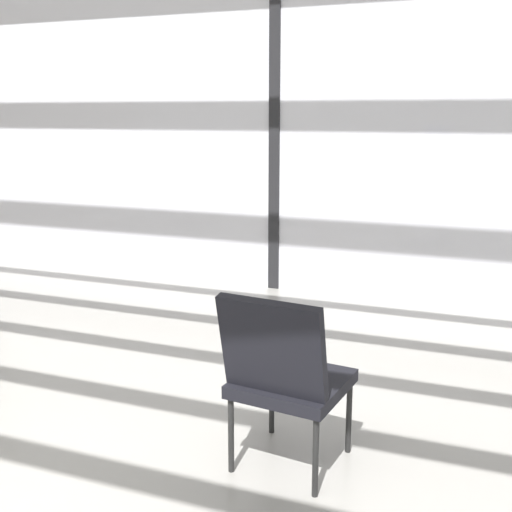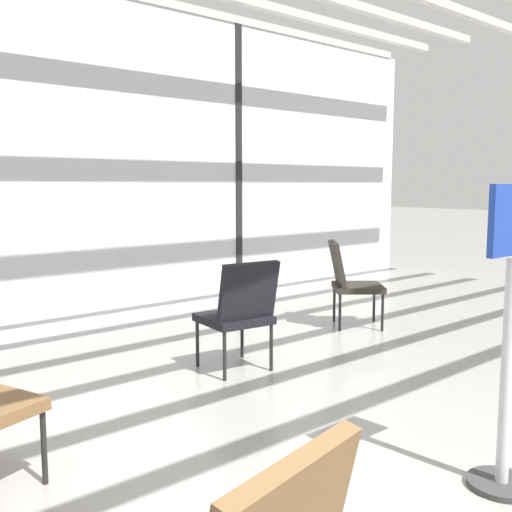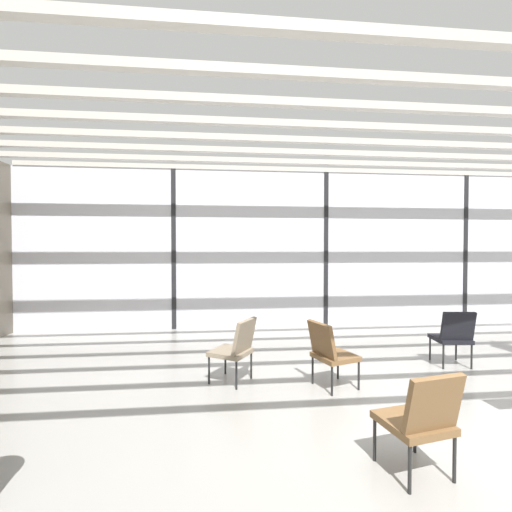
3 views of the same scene
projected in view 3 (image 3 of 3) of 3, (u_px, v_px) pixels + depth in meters
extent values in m
plane|color=gray|center=(500.00, 453.00, 3.10)|extent=(60.00, 60.00, 0.00)
cube|color=silver|center=(325.00, 249.00, 8.23)|extent=(14.00, 0.08, 3.59)
cube|color=black|center=(174.00, 249.00, 7.87)|extent=(0.10, 0.12, 3.59)
cube|color=black|center=(325.00, 249.00, 8.23)|extent=(0.10, 0.12, 3.59)
cube|color=black|center=(464.00, 249.00, 8.59)|extent=(0.10, 0.12, 3.59)
cube|color=#B7B2A8|center=(501.00, 42.00, 3.08)|extent=(13.72, 0.12, 0.10)
cube|color=#B7B2A8|center=(447.00, 81.00, 3.81)|extent=(13.72, 0.12, 0.10)
cube|color=#B7B2A8|center=(411.00, 108.00, 4.54)|extent=(13.72, 0.12, 0.10)
cube|color=#B7B2A8|center=(384.00, 127.00, 5.27)|extent=(13.72, 0.12, 0.10)
cube|color=#B7B2A8|center=(364.00, 142.00, 6.00)|extent=(13.72, 0.12, 0.10)
cube|color=#B7B2A8|center=(349.00, 154.00, 6.73)|extent=(13.72, 0.12, 0.10)
cube|color=#B7B2A8|center=(336.00, 163.00, 7.46)|extent=(13.72, 0.12, 0.10)
cube|color=#B7B2A8|center=(326.00, 170.00, 8.19)|extent=(13.72, 0.12, 0.10)
ellipsoid|color=#B2BCD6|center=(309.00, 242.00, 14.52)|extent=(12.76, 4.18, 4.18)
sphere|color=gray|center=(165.00, 241.00, 13.92)|extent=(2.30, 2.30, 2.30)
sphere|color=black|center=(225.00, 231.00, 12.25)|extent=(0.28, 0.28, 0.28)
sphere|color=black|center=(251.00, 232.00, 12.34)|extent=(0.28, 0.28, 0.28)
sphere|color=black|center=(276.00, 232.00, 12.43)|extent=(0.28, 0.28, 0.28)
sphere|color=black|center=(301.00, 232.00, 12.52)|extent=(0.28, 0.28, 0.28)
sphere|color=black|center=(325.00, 232.00, 12.61)|extent=(0.28, 0.28, 0.28)
sphere|color=black|center=(349.00, 232.00, 12.71)|extent=(0.28, 0.28, 0.28)
cube|color=black|center=(450.00, 339.00, 5.46)|extent=(0.53, 0.53, 0.06)
cube|color=black|center=(458.00, 326.00, 5.24)|extent=(0.49, 0.20, 0.44)
cylinder|color=black|center=(456.00, 349.00, 5.68)|extent=(0.03, 0.03, 0.37)
cylinder|color=black|center=(430.00, 349.00, 5.68)|extent=(0.03, 0.03, 0.37)
cylinder|color=black|center=(472.00, 357.00, 5.26)|extent=(0.03, 0.03, 0.37)
cylinder|color=black|center=(443.00, 357.00, 5.26)|extent=(0.03, 0.03, 0.37)
cube|color=brown|center=(413.00, 423.00, 2.85)|extent=(0.56, 0.56, 0.06)
cube|color=brown|center=(434.00, 403.00, 2.63)|extent=(0.50, 0.23, 0.44)
cylinder|color=black|center=(415.00, 432.00, 3.11)|extent=(0.03, 0.03, 0.37)
cylinder|color=black|center=(375.00, 439.00, 2.99)|extent=(0.03, 0.03, 0.37)
cylinder|color=black|center=(454.00, 459.00, 2.71)|extent=(0.03, 0.03, 0.37)
cylinder|color=black|center=(410.00, 469.00, 2.59)|extent=(0.03, 0.03, 0.37)
cube|color=brown|center=(335.00, 356.00, 4.58)|extent=(0.61, 0.61, 0.06)
cube|color=brown|center=(322.00, 339.00, 4.48)|extent=(0.29, 0.50, 0.44)
cylinder|color=black|center=(359.00, 376.00, 4.48)|extent=(0.03, 0.03, 0.37)
cylinder|color=black|center=(338.00, 366.00, 4.86)|extent=(0.03, 0.03, 0.37)
cylinder|color=black|center=(332.00, 381.00, 4.30)|extent=(0.03, 0.03, 0.37)
cylinder|color=black|center=(313.00, 370.00, 4.69)|extent=(0.03, 0.03, 0.37)
cube|color=#7F705B|center=(231.00, 352.00, 4.77)|extent=(0.66, 0.66, 0.06)
cube|color=#7F705B|center=(244.00, 336.00, 4.67)|extent=(0.37, 0.48, 0.44)
cylinder|color=black|center=(225.00, 361.00, 5.06)|extent=(0.03, 0.03, 0.37)
cylinder|color=black|center=(209.00, 370.00, 4.68)|extent=(0.03, 0.03, 0.37)
cylinder|color=black|center=(251.00, 365.00, 4.87)|extent=(0.03, 0.03, 0.37)
cylinder|color=black|center=(236.00, 375.00, 4.50)|extent=(0.03, 0.03, 0.37)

